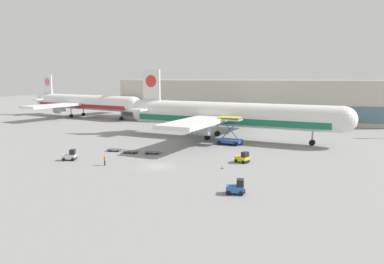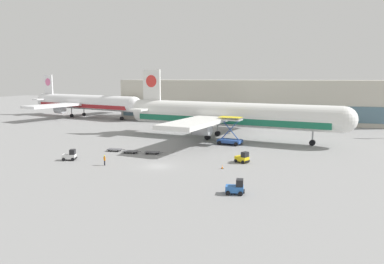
{
  "view_description": "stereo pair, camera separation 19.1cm",
  "coord_description": "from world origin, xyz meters",
  "px_view_note": "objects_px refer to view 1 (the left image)",
  "views": [
    {
      "loc": [
        23.4,
        -57.79,
        15.06
      ],
      "look_at": [
        1.76,
        14.01,
        4.0
      ],
      "focal_mm": 35.0,
      "sensor_mm": 36.0,
      "label": 1
    },
    {
      "loc": [
        23.59,
        -57.73,
        15.06
      ],
      "look_at": [
        1.76,
        14.01,
        4.0
      ],
      "focal_mm": 35.0,
      "sensor_mm": 36.0,
      "label": 2
    }
  ],
  "objects_px": {
    "baggage_tug_foreground": "(236,188)",
    "baggage_dolly_third": "(152,152)",
    "airplane_distant": "(83,103)",
    "baggage_dolly_lead": "(115,149)",
    "baggage_dolly_second": "(131,151)",
    "baggage_tug_mid": "(70,156)",
    "traffic_cone_near": "(222,167)",
    "scissor_lift_loader": "(230,134)",
    "airplane_main": "(225,115)",
    "baggage_tug_far": "(243,158)",
    "ground_crew_near": "(105,159)"
  },
  "relations": [
    {
      "from": "airplane_distant",
      "to": "baggage_dolly_lead",
      "type": "xyz_separation_m",
      "value": [
        43.37,
        -55.79,
        -5.08
      ]
    },
    {
      "from": "baggage_dolly_second",
      "to": "baggage_dolly_third",
      "type": "relative_size",
      "value": 1.0
    },
    {
      "from": "baggage_tug_foreground",
      "to": "traffic_cone_near",
      "type": "bearing_deg",
      "value": 102.33
    },
    {
      "from": "airplane_main",
      "to": "baggage_tug_mid",
      "type": "distance_m",
      "value": 38.93
    },
    {
      "from": "airplane_distant",
      "to": "baggage_tug_far",
      "type": "relative_size",
      "value": 18.94
    },
    {
      "from": "baggage_tug_mid",
      "to": "traffic_cone_near",
      "type": "distance_m",
      "value": 28.0
    },
    {
      "from": "baggage_tug_far",
      "to": "traffic_cone_near",
      "type": "distance_m",
      "value": 5.95
    },
    {
      "from": "scissor_lift_loader",
      "to": "baggage_tug_mid",
      "type": "distance_m",
      "value": 34.77
    },
    {
      "from": "baggage_dolly_third",
      "to": "traffic_cone_near",
      "type": "distance_m",
      "value": 17.51
    },
    {
      "from": "baggage_tug_mid",
      "to": "baggage_tug_far",
      "type": "xyz_separation_m",
      "value": [
        30.45,
        7.22,
        0.0
      ]
    },
    {
      "from": "traffic_cone_near",
      "to": "airplane_distant",
      "type": "bearing_deg",
      "value": 136.66
    },
    {
      "from": "baggage_tug_foreground",
      "to": "baggage_dolly_third",
      "type": "bearing_deg",
      "value": 127.43
    },
    {
      "from": "baggage_tug_far",
      "to": "ground_crew_near",
      "type": "xyz_separation_m",
      "value": [
        -22.39,
        -8.92,
        0.16
      ]
    },
    {
      "from": "baggage_tug_foreground",
      "to": "baggage_dolly_second",
      "type": "distance_m",
      "value": 31.86
    },
    {
      "from": "baggage_dolly_lead",
      "to": "ground_crew_near",
      "type": "xyz_separation_m",
      "value": [
        4.38,
        -11.57,
        0.65
      ]
    },
    {
      "from": "baggage_tug_mid",
      "to": "baggage_tug_far",
      "type": "height_order",
      "value": "same"
    },
    {
      "from": "airplane_distant",
      "to": "baggage_tug_mid",
      "type": "distance_m",
      "value": 76.86
    },
    {
      "from": "scissor_lift_loader",
      "to": "traffic_cone_near",
      "type": "distance_m",
      "value": 22.79
    },
    {
      "from": "baggage_dolly_lead",
      "to": "baggage_dolly_second",
      "type": "distance_m",
      "value": 4.1
    },
    {
      "from": "airplane_distant",
      "to": "baggage_tug_mid",
      "type": "height_order",
      "value": "airplane_distant"
    },
    {
      "from": "airplane_main",
      "to": "baggage_dolly_third",
      "type": "distance_m",
      "value": 24.87
    },
    {
      "from": "scissor_lift_loader",
      "to": "baggage_dolly_third",
      "type": "height_order",
      "value": "scissor_lift_loader"
    },
    {
      "from": "scissor_lift_loader",
      "to": "baggage_tug_mid",
      "type": "height_order",
      "value": "scissor_lift_loader"
    },
    {
      "from": "airplane_distant",
      "to": "scissor_lift_loader",
      "type": "bearing_deg",
      "value": -17.6
    },
    {
      "from": "airplane_distant",
      "to": "baggage_tug_foreground",
      "type": "height_order",
      "value": "airplane_distant"
    },
    {
      "from": "baggage_tug_foreground",
      "to": "baggage_dolly_second",
      "type": "relative_size",
      "value": 0.7
    },
    {
      "from": "baggage_dolly_second",
      "to": "baggage_tug_mid",
      "type": "bearing_deg",
      "value": -135.74
    },
    {
      "from": "baggage_tug_mid",
      "to": "baggage_dolly_lead",
      "type": "distance_m",
      "value": 10.54
    },
    {
      "from": "baggage_tug_foreground",
      "to": "baggage_dolly_third",
      "type": "relative_size",
      "value": 0.7
    },
    {
      "from": "baggage_dolly_lead",
      "to": "ground_crew_near",
      "type": "height_order",
      "value": "ground_crew_near"
    },
    {
      "from": "baggage_dolly_third",
      "to": "baggage_tug_mid",
      "type": "bearing_deg",
      "value": -147.26
    },
    {
      "from": "baggage_dolly_third",
      "to": "baggage_tug_far",
      "type": "bearing_deg",
      "value": -12.31
    },
    {
      "from": "baggage_tug_mid",
      "to": "ground_crew_near",
      "type": "bearing_deg",
      "value": -31.29
    },
    {
      "from": "baggage_tug_foreground",
      "to": "baggage_tug_far",
      "type": "distance_m",
      "value": 18.28
    },
    {
      "from": "baggage_dolly_third",
      "to": "scissor_lift_loader",
      "type": "bearing_deg",
      "value": 44.41
    },
    {
      "from": "airplane_main",
      "to": "baggage_dolly_lead",
      "type": "height_order",
      "value": "airplane_main"
    },
    {
      "from": "baggage_dolly_second",
      "to": "ground_crew_near",
      "type": "xyz_separation_m",
      "value": [
        0.37,
        -10.7,
        0.65
      ]
    },
    {
      "from": "baggage_tug_far",
      "to": "ground_crew_near",
      "type": "bearing_deg",
      "value": -130.07
    },
    {
      "from": "baggage_dolly_lead",
      "to": "baggage_dolly_second",
      "type": "xyz_separation_m",
      "value": [
        4.01,
        -0.87,
        0.0
      ]
    },
    {
      "from": "baggage_tug_mid",
      "to": "baggage_dolly_second",
      "type": "bearing_deg",
      "value": 30.08
    },
    {
      "from": "baggage_tug_foreground",
      "to": "baggage_dolly_lead",
      "type": "height_order",
      "value": "baggage_tug_foreground"
    },
    {
      "from": "airplane_main",
      "to": "baggage_dolly_lead",
      "type": "distance_m",
      "value": 29.06
    },
    {
      "from": "ground_crew_near",
      "to": "scissor_lift_loader",
      "type": "bearing_deg",
      "value": 96.35
    },
    {
      "from": "baggage_dolly_lead",
      "to": "baggage_dolly_second",
      "type": "bearing_deg",
      "value": -17.46
    },
    {
      "from": "airplane_main",
      "to": "baggage_tug_foreground",
      "type": "height_order",
      "value": "airplane_main"
    },
    {
      "from": "airplane_main",
      "to": "baggage_dolly_lead",
      "type": "relative_size",
      "value": 15.37
    },
    {
      "from": "baggage_tug_foreground",
      "to": "scissor_lift_loader",
      "type": "bearing_deg",
      "value": 94.92
    },
    {
      "from": "airplane_distant",
      "to": "baggage_dolly_third",
      "type": "distance_m",
      "value": 76.61
    },
    {
      "from": "baggage_tug_foreground",
      "to": "traffic_cone_near",
      "type": "xyz_separation_m",
      "value": [
        -4.61,
        12.8,
        -0.56
      ]
    },
    {
      "from": "ground_crew_near",
      "to": "traffic_cone_near",
      "type": "height_order",
      "value": "ground_crew_near"
    }
  ]
}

